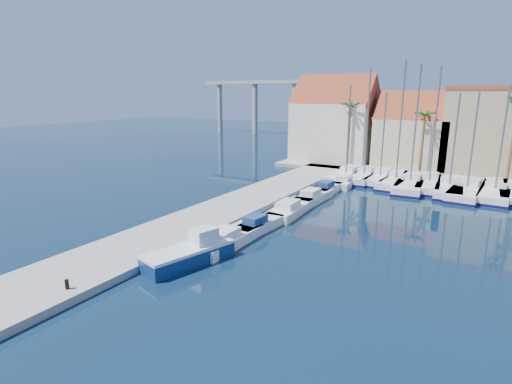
% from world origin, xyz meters
% --- Properties ---
extents(ground, '(260.00, 260.00, 0.00)m').
position_xyz_m(ground, '(0.00, 0.00, 0.00)').
color(ground, black).
rests_on(ground, ground).
extents(quay_west, '(6.00, 77.00, 0.50)m').
position_xyz_m(quay_west, '(-9.00, 13.50, 0.25)').
color(quay_west, gray).
rests_on(quay_west, ground).
extents(shore_north, '(54.00, 16.00, 0.50)m').
position_xyz_m(shore_north, '(10.00, 48.00, 0.25)').
color(shore_north, gray).
rests_on(shore_north, ground).
extents(bollard, '(0.22, 0.22, 0.56)m').
position_xyz_m(bollard, '(-7.04, -2.47, 0.78)').
color(bollard, black).
rests_on(bollard, quay_west).
extents(fishing_boat, '(3.63, 6.58, 2.19)m').
position_xyz_m(fishing_boat, '(-4.19, 4.67, 0.73)').
color(fishing_boat, navy).
rests_on(fishing_boat, ground).
extents(motorboat_west_0, '(2.30, 7.05, 1.40)m').
position_xyz_m(motorboat_west_0, '(-3.92, 8.58, 0.51)').
color(motorboat_west_0, white).
rests_on(motorboat_west_0, ground).
extents(motorboat_west_1, '(2.18, 5.64, 1.40)m').
position_xyz_m(motorboat_west_1, '(-3.63, 12.57, 0.51)').
color(motorboat_west_1, white).
rests_on(motorboat_west_1, ground).
extents(motorboat_west_2, '(2.62, 7.14, 1.40)m').
position_xyz_m(motorboat_west_2, '(-3.48, 18.15, 0.51)').
color(motorboat_west_2, white).
rests_on(motorboat_west_2, ground).
extents(motorboat_west_3, '(2.19, 6.35, 1.40)m').
position_xyz_m(motorboat_west_3, '(-3.46, 23.46, 0.51)').
color(motorboat_west_3, white).
rests_on(motorboat_west_3, ground).
extents(motorboat_west_4, '(1.87, 5.46, 1.40)m').
position_xyz_m(motorboat_west_4, '(-3.49, 27.84, 0.51)').
color(motorboat_west_4, white).
rests_on(motorboat_west_4, ground).
extents(motorboat_west_5, '(2.48, 6.70, 1.40)m').
position_xyz_m(motorboat_west_5, '(-3.02, 32.53, 0.51)').
color(motorboat_west_5, white).
rests_on(motorboat_west_5, ground).
extents(sailboat_0, '(3.32, 9.93, 12.07)m').
position_xyz_m(sailboat_0, '(-3.98, 36.24, 0.58)').
color(sailboat_0, white).
rests_on(sailboat_0, ground).
extents(sailboat_1, '(2.74, 9.44, 14.08)m').
position_xyz_m(sailboat_1, '(-1.80, 36.68, 0.62)').
color(sailboat_1, white).
rests_on(sailboat_1, ground).
extents(sailboat_2, '(2.62, 9.16, 11.13)m').
position_xyz_m(sailboat_2, '(0.27, 36.83, 0.58)').
color(sailboat_2, white).
rests_on(sailboat_2, ground).
extents(sailboat_3, '(3.09, 10.05, 14.75)m').
position_xyz_m(sailboat_3, '(2.42, 35.94, 0.62)').
color(sailboat_3, white).
rests_on(sailboat_3, ground).
extents(sailboat_4, '(3.90, 11.65, 14.24)m').
position_xyz_m(sailboat_4, '(4.14, 35.38, 0.58)').
color(sailboat_4, white).
rests_on(sailboat_4, ground).
extents(sailboat_5, '(3.32, 10.07, 14.02)m').
position_xyz_m(sailboat_5, '(6.09, 36.29, 0.61)').
color(sailboat_5, white).
rests_on(sailboat_5, ground).
extents(sailboat_6, '(3.66, 11.12, 11.04)m').
position_xyz_m(sailboat_6, '(8.35, 35.55, 0.56)').
color(sailboat_6, white).
rests_on(sailboat_6, ground).
extents(sailboat_7, '(3.87, 11.69, 11.23)m').
position_xyz_m(sailboat_7, '(10.27, 35.25, 0.55)').
color(sailboat_7, white).
rests_on(sailboat_7, ground).
extents(sailboat_8, '(3.47, 11.41, 11.77)m').
position_xyz_m(sailboat_8, '(12.92, 35.95, 0.56)').
color(sailboat_8, white).
rests_on(sailboat_8, ground).
extents(sailboat_9, '(2.98, 10.02, 11.88)m').
position_xyz_m(sailboat_9, '(14.47, 36.24, 0.58)').
color(sailboat_9, white).
rests_on(sailboat_9, ground).
extents(building_0, '(12.30, 9.00, 13.50)m').
position_xyz_m(building_0, '(-10.00, 47.00, 6.52)').
color(building_0, beige).
rests_on(building_0, shore_north).
extents(building_1, '(10.30, 8.00, 11.00)m').
position_xyz_m(building_1, '(2.00, 47.00, 5.30)').
color(building_1, '#C9B88D').
rests_on(building_1, shore_north).
extents(building_2, '(14.20, 10.20, 11.50)m').
position_xyz_m(building_2, '(13.00, 48.00, 6.26)').
color(building_2, tan).
rests_on(building_2, shore_north).
extents(palm_0, '(2.60, 2.60, 10.15)m').
position_xyz_m(palm_0, '(-6.00, 42.00, 9.08)').
color(palm_0, brown).
rests_on(palm_0, shore_north).
extents(palm_1, '(2.60, 2.60, 9.15)m').
position_xyz_m(palm_1, '(4.00, 42.00, 8.14)').
color(palm_1, brown).
rests_on(palm_1, shore_north).
extents(viaduct, '(48.00, 2.20, 14.45)m').
position_xyz_m(viaduct, '(-39.07, 82.00, 10.25)').
color(viaduct, '#9E9E99').
rests_on(viaduct, ground).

